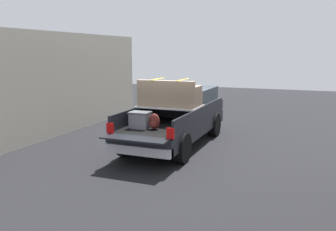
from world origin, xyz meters
name	(u,v)px	position (x,y,z in m)	size (l,w,h in m)	color
ground_plane	(175,145)	(0.00, 0.00, 0.00)	(40.00, 40.00, 0.00)	black
pickup_truck	(179,115)	(0.36, 0.00, 0.96)	(6.05, 2.06, 2.23)	black
building_facade	(57,84)	(-0.13, 4.61, 1.89)	(11.30, 0.36, 3.78)	beige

